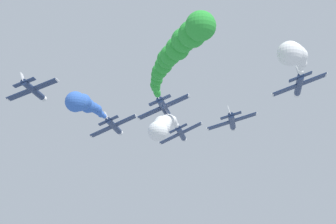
{
  "coord_description": "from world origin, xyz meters",
  "views": [
    {
      "loc": [
        14.91,
        -102.98,
        52.39
      ],
      "look_at": [
        0.0,
        0.0,
        80.6
      ],
      "focal_mm": 64.54,
      "sensor_mm": 36.0,
      "label": 1
    }
  ],
  "objects_px": {
    "airplane_left_outer": "(164,107)",
    "airplane_right_outer": "(33,90)",
    "airplane_left_inner": "(114,126)",
    "airplane_trailing": "(299,85)",
    "airplane_lead": "(181,133)",
    "airplane_right_inner": "(232,121)"
  },
  "relations": [
    {
      "from": "airplane_left_outer",
      "to": "airplane_right_outer",
      "type": "height_order",
      "value": "airplane_right_outer"
    },
    {
      "from": "airplane_left_outer",
      "to": "airplane_right_outer",
      "type": "distance_m",
      "value": 23.07
    },
    {
      "from": "airplane_left_inner",
      "to": "airplane_left_outer",
      "type": "height_order",
      "value": "airplane_left_outer"
    },
    {
      "from": "airplane_left_outer",
      "to": "airplane_trailing",
      "type": "bearing_deg",
      "value": -2.44
    },
    {
      "from": "airplane_right_outer",
      "to": "airplane_lead",
      "type": "bearing_deg",
      "value": 43.76
    },
    {
      "from": "airplane_right_inner",
      "to": "airplane_left_inner",
      "type": "bearing_deg",
      "value": 179.25
    },
    {
      "from": "airplane_left_outer",
      "to": "airplane_right_outer",
      "type": "bearing_deg",
      "value": -177.43
    },
    {
      "from": "airplane_left_outer",
      "to": "airplane_right_inner",
      "type": "bearing_deg",
      "value": 42.44
    },
    {
      "from": "airplane_right_inner",
      "to": "airplane_right_outer",
      "type": "height_order",
      "value": "airplane_right_outer"
    },
    {
      "from": "airplane_left_outer",
      "to": "airplane_right_outer",
      "type": "xyz_separation_m",
      "value": [
        -22.74,
        -1.02,
        3.74
      ]
    },
    {
      "from": "airplane_left_outer",
      "to": "airplane_right_outer",
      "type": "relative_size",
      "value": 1.0
    },
    {
      "from": "airplane_left_inner",
      "to": "airplane_right_inner",
      "type": "xyz_separation_m",
      "value": [
        22.0,
        -0.29,
        0.03
      ]
    },
    {
      "from": "airplane_right_outer",
      "to": "airplane_left_outer",
      "type": "bearing_deg",
      "value": 2.57
    },
    {
      "from": "airplane_lead",
      "to": "airplane_trailing",
      "type": "xyz_separation_m",
      "value": [
        22.06,
        -21.99,
        2.26
      ]
    },
    {
      "from": "airplane_left_inner",
      "to": "airplane_left_outer",
      "type": "relative_size",
      "value": 1.0
    },
    {
      "from": "airplane_right_inner",
      "to": "airplane_trailing",
      "type": "bearing_deg",
      "value": -44.04
    },
    {
      "from": "airplane_right_inner",
      "to": "airplane_left_outer",
      "type": "relative_size",
      "value": 1.0
    },
    {
      "from": "airplane_left_inner",
      "to": "airplane_trailing",
      "type": "distance_m",
      "value": 35.35
    },
    {
      "from": "airplane_trailing",
      "to": "airplane_right_outer",
      "type": "bearing_deg",
      "value": -179.91
    },
    {
      "from": "airplane_lead",
      "to": "airplane_left_inner",
      "type": "relative_size",
      "value": 1.0
    },
    {
      "from": "airplane_right_inner",
      "to": "airplane_trailing",
      "type": "xyz_separation_m",
      "value": [
        11.37,
        -11.0,
        2.93
      ]
    },
    {
      "from": "airplane_left_inner",
      "to": "airplane_trailing",
      "type": "relative_size",
      "value": 1.0
    }
  ]
}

